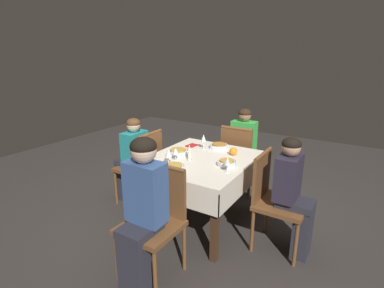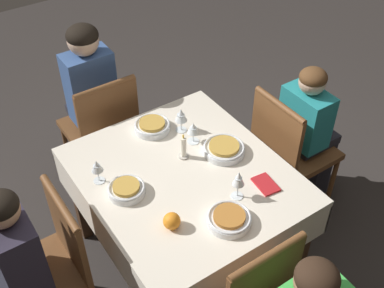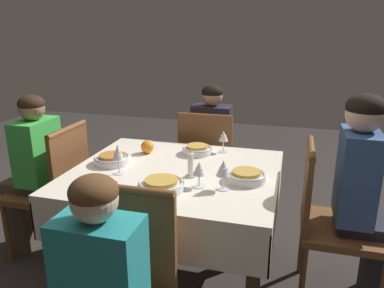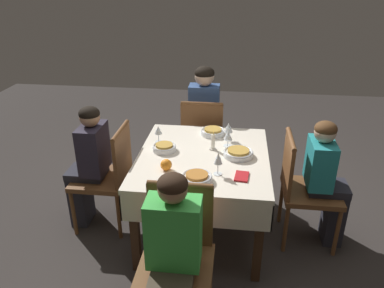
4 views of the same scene
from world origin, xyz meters
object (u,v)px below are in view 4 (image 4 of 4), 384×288
object	(u,v)px
chair_east	(203,136)
person_child_teal	(326,178)
wine_glass_east	(228,128)
orange_fruit	(166,165)
bowl_south	(238,153)
chair_south	(303,184)
person_child_dark	(88,162)
bowl_north	(164,147)
chair_west	(177,251)
bowl_east	(213,132)
wine_glass_north	(158,131)
napkin_red_folded	(242,176)
bowl_west	(197,178)
candle_centerpiece	(213,143)
wine_glass_south	(228,136)
wine_glass_west	(218,159)
dining_table	(203,166)
person_child_green	(173,258)
chair_north	(109,172)
person_adult_denim	(204,115)

from	to	relation	value
chair_east	person_child_teal	size ratio (longest dim) A/B	0.87
wine_glass_east	orange_fruit	xyz separation A→B (m)	(-0.57, 0.42, -0.06)
bowl_south	orange_fruit	distance (m)	0.58
chair_east	chair_south	xyz separation A→B (m)	(-0.84, -0.87, 0.00)
person_child_dark	bowl_north	world-z (taller)	person_child_dark
chair_south	bowl_south	world-z (taller)	chair_south
chair_west	bowl_south	bearing A→B (deg)	68.54
person_child_dark	bowl_east	size ratio (longest dim) A/B	5.22
wine_glass_north	napkin_red_folded	world-z (taller)	wine_glass_north
person_child_teal	bowl_west	bearing A→B (deg)	112.96
bowl_north	candle_centerpiece	size ratio (longest dim) A/B	1.19
wine_glass_south	wine_glass_west	size ratio (longest dim) A/B	0.78
chair_south	wine_glass_south	bearing A→B (deg)	73.94
orange_fruit	wine_glass_south	bearing A→B (deg)	-43.32
chair_west	bowl_north	bearing A→B (deg)	105.15
chair_west	candle_centerpiece	size ratio (longest dim) A/B	5.73
dining_table	person_child_green	size ratio (longest dim) A/B	1.05
bowl_north	orange_fruit	xyz separation A→B (m)	(-0.31, -0.07, 0.01)
person_child_teal	bowl_west	distance (m)	1.06
bowl_east	person_child_teal	bearing A→B (deg)	-113.43
bowl_east	wine_glass_south	size ratio (longest dim) A/B	1.57
bowl_east	chair_west	bearing A→B (deg)	174.66
chair_north	bowl_east	world-z (taller)	chair_north
person_child_teal	person_adult_denim	bearing A→B (deg)	46.12
dining_table	bowl_south	world-z (taller)	bowl_south
chair_east	chair_north	xyz separation A→B (m)	(-0.84, 0.70, 0.00)
person_child_teal	wine_glass_north	size ratio (longest dim) A/B	7.38
bowl_south	bowl_west	bearing A→B (deg)	145.87
person_child_dark	wine_glass_east	size ratio (longest dim) A/B	7.07
wine_glass_north	napkin_red_folded	size ratio (longest dim) A/B	0.94
person_child_green	chair_north	bearing A→B (deg)	124.60
chair_south	orange_fruit	size ratio (longest dim) A/B	10.91
person_child_teal	bowl_west	xyz separation A→B (m)	(-0.41, 0.96, 0.18)
wine_glass_west	napkin_red_folded	size ratio (longest dim) A/B	1.13
person_child_teal	person_child_dark	distance (m)	1.90
bowl_south	wine_glass_south	bearing A→B (deg)	27.17
dining_table	chair_east	xyz separation A→B (m)	(0.85, 0.08, -0.12)
bowl_east	chair_east	bearing A→B (deg)	16.11
wine_glass_south	wine_glass_north	xyz separation A→B (m)	(0.01, 0.57, 0.01)
chair_north	person_child_teal	size ratio (longest dim) A/B	0.87
chair_east	wine_glass_north	distance (m)	0.79
bowl_north	napkin_red_folded	bearing A→B (deg)	-119.59
bowl_east	wine_glass_south	distance (m)	0.27
dining_table	candle_centerpiece	distance (m)	0.20
dining_table	chair_south	bearing A→B (deg)	-88.92
wine_glass_east	candle_centerpiece	bearing A→B (deg)	150.24
person_child_dark	candle_centerpiece	distance (m)	1.04
chair_south	wine_glass_east	world-z (taller)	chair_south
dining_table	orange_fruit	xyz separation A→B (m)	(-0.26, 0.24, 0.13)
wine_glass_south	candle_centerpiece	distance (m)	0.14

